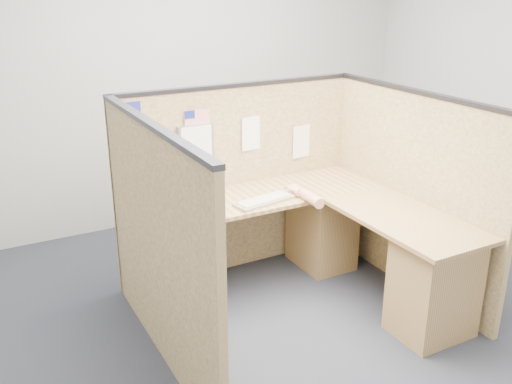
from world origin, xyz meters
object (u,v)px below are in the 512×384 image
laptop (187,195)px  mouse (293,191)px  l_desk (306,249)px  keyboard (264,201)px

laptop → mouse: bearing=-30.4°
mouse → l_desk: bearing=-100.8°
l_desk → laptop: (-0.72, 0.51, 0.39)m
keyboard → mouse: mouse is taller
mouse → laptop: bearing=162.3°
keyboard → laptop: bearing=139.5°
l_desk → mouse: 0.45m
laptop → keyboard: (0.49, -0.29, -0.04)m
l_desk → laptop: 0.96m
laptop → keyboard: size_ratio=0.72×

